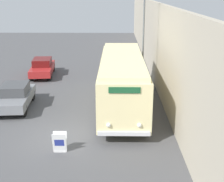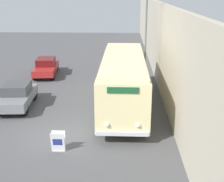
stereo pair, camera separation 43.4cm
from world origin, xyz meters
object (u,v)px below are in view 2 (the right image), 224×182
streetlamp (146,24)px  parked_car_near (17,95)px  sign_board (58,142)px  vintage_bus (123,79)px  parked_car_mid (46,67)px

streetlamp → parked_car_near: 9.78m
sign_board → vintage_bus: bearing=63.0°
sign_board → parked_car_near: size_ratio=0.22×
parked_car_near → parked_car_mid: (-0.04, 7.71, -0.01)m
parked_car_near → streetlamp: bearing=18.2°
sign_board → parked_car_near: parked_car_near is taller
vintage_bus → parked_car_near: bearing=-178.0°
parked_car_mid → streetlamp: bearing=-33.2°
sign_board → parked_car_mid: (-3.79, 13.28, 0.30)m
parked_car_near → sign_board: bearing=-60.7°
sign_board → parked_car_mid: parked_car_mid is taller
vintage_bus → sign_board: size_ratio=10.79×
parked_car_near → parked_car_mid: size_ratio=0.95×
vintage_bus → parked_car_near: vintage_bus is taller
parked_car_mid → vintage_bus: bearing=-53.9°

